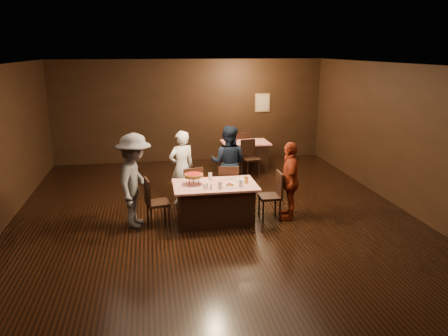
{
  "coord_description": "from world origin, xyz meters",
  "views": [
    {
      "loc": [
        -1.21,
        -7.91,
        3.29
      ],
      "look_at": [
        0.21,
        0.31,
        1.0
      ],
      "focal_mm": 35.0,
      "sensor_mm": 36.0,
      "label": 1
    }
  ],
  "objects_px": {
    "diner_grey_knit": "(135,181)",
    "diner_navy_hoodie": "(228,163)",
    "plate_empty": "(241,180)",
    "chair_far_right": "(228,186)",
    "chair_far_left": "(191,188)",
    "glass_back": "(210,176)",
    "chair_back_near": "(251,158)",
    "chair_back_far": "(241,148)",
    "glass_front_left": "(220,185)",
    "chair_end_right": "(270,195)",
    "pizza_stand": "(194,175)",
    "main_table": "(215,203)",
    "glass_front_right": "(240,183)",
    "glass_amber": "(246,180)",
    "diner_white_jacket": "(182,168)",
    "back_table": "(245,155)",
    "chair_end_left": "(158,202)",
    "diner_red_shirt": "(290,181)"
  },
  "relations": [
    {
      "from": "chair_end_left",
      "to": "chair_end_right",
      "type": "relative_size",
      "value": 1.0
    },
    {
      "from": "chair_end_right",
      "to": "chair_back_far",
      "type": "xyz_separation_m",
      "value": [
        0.33,
        4.33,
        0.0
      ]
    },
    {
      "from": "chair_end_right",
      "to": "pizza_stand",
      "type": "xyz_separation_m",
      "value": [
        -1.5,
        0.05,
        0.48
      ]
    },
    {
      "from": "back_table",
      "to": "glass_back",
      "type": "bearing_deg",
      "value": -113.28
    },
    {
      "from": "chair_end_right",
      "to": "pizza_stand",
      "type": "relative_size",
      "value": 2.5
    },
    {
      "from": "back_table",
      "to": "pizza_stand",
      "type": "relative_size",
      "value": 3.42
    },
    {
      "from": "chair_far_right",
      "to": "diner_white_jacket",
      "type": "relative_size",
      "value": 0.59
    },
    {
      "from": "chair_far_right",
      "to": "chair_end_left",
      "type": "distance_m",
      "value": 1.68
    },
    {
      "from": "chair_far_right",
      "to": "chair_far_left",
      "type": "bearing_deg",
      "value": 8.9
    },
    {
      "from": "diner_grey_knit",
      "to": "diner_navy_hoodie",
      "type": "bearing_deg",
      "value": -44.03
    },
    {
      "from": "diner_red_shirt",
      "to": "glass_amber",
      "type": "bearing_deg",
      "value": -75.98
    },
    {
      "from": "glass_front_right",
      "to": "glass_back",
      "type": "distance_m",
      "value": 0.74
    },
    {
      "from": "chair_back_near",
      "to": "diner_navy_hoodie",
      "type": "bearing_deg",
      "value": -131.26
    },
    {
      "from": "chair_far_right",
      "to": "chair_back_near",
      "type": "relative_size",
      "value": 1.0
    },
    {
      "from": "main_table",
      "to": "diner_white_jacket",
      "type": "xyz_separation_m",
      "value": [
        -0.55,
        1.17,
        0.42
      ]
    },
    {
      "from": "glass_front_left",
      "to": "chair_far_right",
      "type": "bearing_deg",
      "value": 71.57
    },
    {
      "from": "chair_back_far",
      "to": "glass_front_left",
      "type": "distance_m",
      "value": 4.85
    },
    {
      "from": "glass_amber",
      "to": "chair_end_left",
      "type": "bearing_deg",
      "value": 178.32
    },
    {
      "from": "glass_front_right",
      "to": "glass_amber",
      "type": "xyz_separation_m",
      "value": [
        0.15,
        0.2,
        0.0
      ]
    },
    {
      "from": "diner_red_shirt",
      "to": "glass_back",
      "type": "distance_m",
      "value": 1.57
    },
    {
      "from": "diner_navy_hoodie",
      "to": "glass_back",
      "type": "xyz_separation_m",
      "value": [
        -0.55,
        -0.99,
        0.0
      ]
    },
    {
      "from": "chair_back_near",
      "to": "glass_front_right",
      "type": "relative_size",
      "value": 6.79
    },
    {
      "from": "back_table",
      "to": "chair_end_left",
      "type": "height_order",
      "value": "chair_end_left"
    },
    {
      "from": "diner_navy_hoodie",
      "to": "glass_back",
      "type": "height_order",
      "value": "diner_navy_hoodie"
    },
    {
      "from": "main_table",
      "to": "glass_amber",
      "type": "distance_m",
      "value": 0.75
    },
    {
      "from": "diner_grey_knit",
      "to": "glass_front_left",
      "type": "relative_size",
      "value": 12.83
    },
    {
      "from": "back_table",
      "to": "glass_front_right",
      "type": "relative_size",
      "value": 9.29
    },
    {
      "from": "main_table",
      "to": "diner_navy_hoodie",
      "type": "bearing_deg",
      "value": 68.89
    },
    {
      "from": "chair_far_left",
      "to": "chair_back_near",
      "type": "height_order",
      "value": "same"
    },
    {
      "from": "glass_back",
      "to": "diner_white_jacket",
      "type": "bearing_deg",
      "value": 119.58
    },
    {
      "from": "pizza_stand",
      "to": "chair_end_left",
      "type": "bearing_deg",
      "value": -175.91
    },
    {
      "from": "chair_back_far",
      "to": "chair_end_left",
      "type": "bearing_deg",
      "value": 54.06
    },
    {
      "from": "diner_red_shirt",
      "to": "glass_front_right",
      "type": "height_order",
      "value": "diner_red_shirt"
    },
    {
      "from": "chair_back_far",
      "to": "diner_navy_hoodie",
      "type": "relative_size",
      "value": 0.57
    },
    {
      "from": "main_table",
      "to": "diner_white_jacket",
      "type": "distance_m",
      "value": 1.36
    },
    {
      "from": "chair_far_right",
      "to": "glass_amber",
      "type": "height_order",
      "value": "chair_far_right"
    },
    {
      "from": "main_table",
      "to": "back_table",
      "type": "distance_m",
      "value": 4.0
    },
    {
      "from": "chair_end_left",
      "to": "glass_amber",
      "type": "bearing_deg",
      "value": -102.77
    },
    {
      "from": "plate_empty",
      "to": "diner_grey_knit",
      "type": "bearing_deg",
      "value": -177.65
    },
    {
      "from": "diner_navy_hoodie",
      "to": "glass_front_left",
      "type": "xyz_separation_m",
      "value": [
        -0.45,
        -1.59,
        0.0
      ]
    },
    {
      "from": "diner_white_jacket",
      "to": "diner_navy_hoodie",
      "type": "bearing_deg",
      "value": 165.45
    },
    {
      "from": "main_table",
      "to": "glass_front_right",
      "type": "relative_size",
      "value": 11.43
    },
    {
      "from": "chair_back_near",
      "to": "main_table",
      "type": "bearing_deg",
      "value": -128.39
    },
    {
      "from": "glass_front_right",
      "to": "chair_end_right",
      "type": "bearing_deg",
      "value": 21.04
    },
    {
      "from": "back_table",
      "to": "chair_back_near",
      "type": "height_order",
      "value": "chair_back_near"
    },
    {
      "from": "main_table",
      "to": "plate_empty",
      "type": "height_order",
      "value": "plate_empty"
    },
    {
      "from": "diner_white_jacket",
      "to": "pizza_stand",
      "type": "height_order",
      "value": "diner_white_jacket"
    },
    {
      "from": "back_table",
      "to": "chair_end_left",
      "type": "xyz_separation_m",
      "value": [
        -2.53,
        -3.73,
        0.09
      ]
    },
    {
      "from": "chair_far_left",
      "to": "plate_empty",
      "type": "xyz_separation_m",
      "value": [
        0.95,
        -0.6,
        0.3
      ]
    },
    {
      "from": "chair_end_right",
      "to": "diner_grey_knit",
      "type": "height_order",
      "value": "diner_grey_knit"
    }
  ]
}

